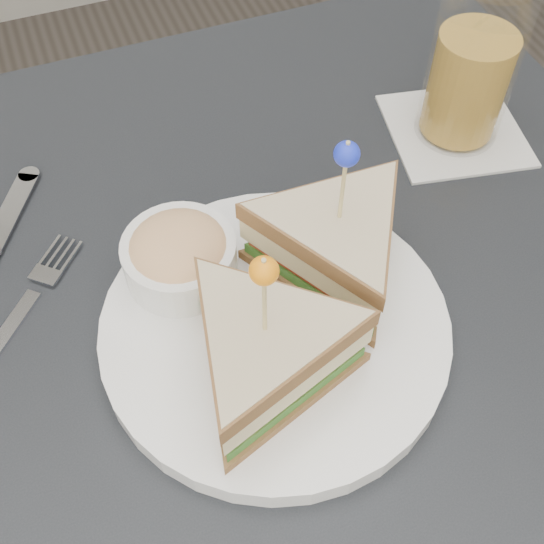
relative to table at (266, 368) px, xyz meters
The scene contains 4 objects.
table is the anchor object (origin of this frame).
plate_meal 0.12m from the table, 50.10° to the right, with size 0.33×0.32×0.16m.
cutlery_fork 0.21m from the table, 155.22° to the left, with size 0.13×0.14×0.00m.
drink_set 0.33m from the table, 28.95° to the left, with size 0.15×0.15×0.16m.
Camera 1 is at (-0.10, -0.28, 1.21)m, focal length 45.00 mm.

